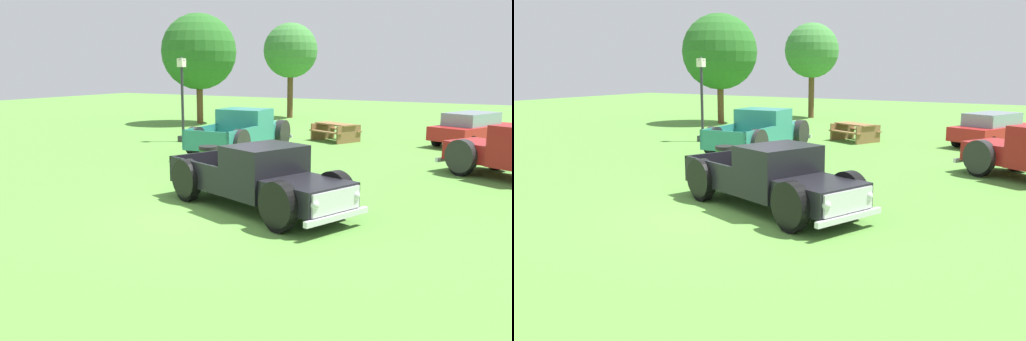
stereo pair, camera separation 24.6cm
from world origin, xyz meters
The scene contains 9 objects.
ground_plane centered at (0.00, 0.00, 0.00)m, with size 80.00×80.00×0.00m, color #548C38.
pickup_truck_foreground centered at (0.91, 0.69, 0.72)m, with size 5.25×3.36×1.51m.
pickup_truck_behind_right centered at (-3.99, 8.03, 0.78)m, with size 2.38×5.49×1.64m.
sedan_distant_a centered at (3.34, 14.04, 0.72)m, with size 3.04×4.43×1.37m.
lamp_post_near centered at (-7.76, 9.05, 1.91)m, with size 0.36×0.36×3.63m.
picnic_table centered at (-2.06, 12.49, 0.49)m, with size 2.25×2.08×0.78m.
trash_can centered at (-2.36, 3.16, 0.48)m, with size 0.59×0.59×0.95m.
oak_tree_east centered at (-8.59, 21.27, 4.16)m, with size 3.38×3.38×5.87m.
oak_tree_west centered at (-11.54, 15.62, 4.02)m, with size 4.22×4.22×6.14m.
Camera 2 is at (6.81, -9.64, 3.27)m, focal length 37.99 mm.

